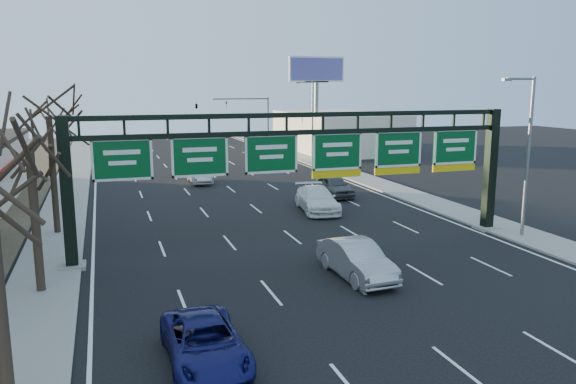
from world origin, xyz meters
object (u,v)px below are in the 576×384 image
object	(u,v)px
car_blue_suv	(205,343)
car_white_wagon	(317,199)
sign_gantry	(308,161)
car_silver_sedan	(356,259)

from	to	relation	value
car_blue_suv	car_white_wagon	xyz separation A→B (m)	(11.20, 19.18, 0.13)
sign_gantry	car_silver_sedan	distance (m)	6.58
car_blue_suv	car_white_wagon	bearing A→B (deg)	59.10
sign_gantry	car_white_wagon	bearing A→B (deg)	65.20
car_blue_suv	car_silver_sedan	world-z (taller)	car_silver_sedan
sign_gantry	car_blue_suv	size ratio (longest dim) A/B	4.92
sign_gantry	car_white_wagon	xyz separation A→B (m)	(3.67, 7.94, -3.81)
car_blue_suv	car_white_wagon	world-z (taller)	car_white_wagon
car_blue_suv	car_silver_sedan	bearing A→B (deg)	35.98
car_silver_sedan	car_white_wagon	size ratio (longest dim) A/B	0.88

